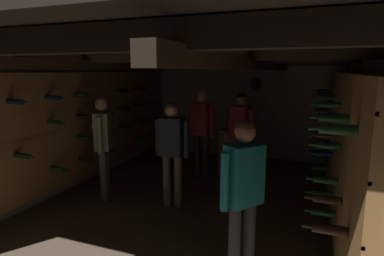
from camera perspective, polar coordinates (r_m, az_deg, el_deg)
name	(u,v)px	position (r m, az deg, el deg)	size (l,w,h in m)	color
ground_plane	(191,206)	(5.13, -0.23, -13.69)	(8.40, 8.40, 0.00)	#7A6651
room_shell	(197,114)	(4.99, 0.91, 2.54)	(4.72, 6.52, 2.41)	beige
wine_crate_stack	(233,151)	(6.59, 7.29, -4.18)	(0.52, 0.35, 0.90)	olive
display_bottle	(233,124)	(6.43, 7.40, 0.79)	(0.08, 0.08, 0.35)	#0F2838
person_host_center	(172,145)	(4.82, -3.62, -3.02)	(0.54, 0.23, 1.62)	brown
person_guest_near_right	(243,187)	(3.13, 9.17, -10.35)	(0.38, 0.45, 1.63)	#2D2D33
person_guest_far_left	(202,125)	(6.08, 1.73, 0.45)	(0.52, 0.33, 1.72)	#2D2D33
person_guest_rear_center	(240,129)	(5.85, 8.62, -0.25)	(0.50, 0.34, 1.69)	#2D2D33
person_guest_mid_left	(103,138)	(5.29, -15.56, -1.82)	(0.42, 0.50, 1.67)	#4C473D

